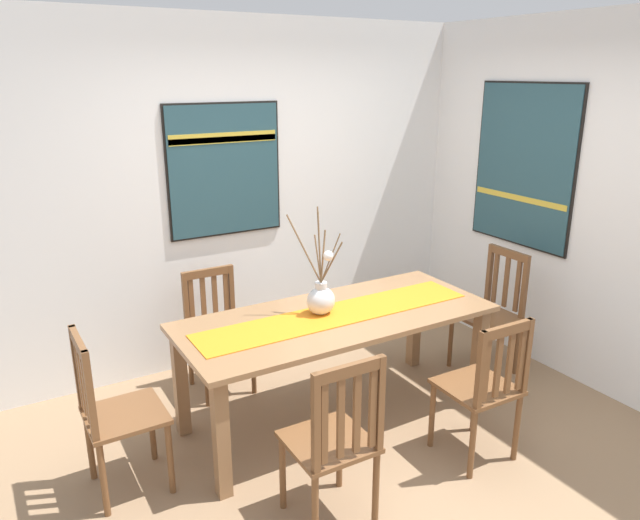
{
  "coord_description": "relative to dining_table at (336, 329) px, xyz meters",
  "views": [
    {
      "loc": [
        -1.99,
        -2.5,
        2.29
      ],
      "look_at": [
        -0.12,
        0.7,
        1.11
      ],
      "focal_mm": 33.36,
      "sensor_mm": 36.0,
      "label": 1
    }
  ],
  "objects": [
    {
      "name": "ground_plane",
      "position": [
        0.08,
        -0.55,
        -0.68
      ],
      "size": [
        6.4,
        6.4,
        0.03
      ],
      "primitive_type": "cube",
      "color": "#8E7051"
    },
    {
      "name": "wall_back",
      "position": [
        0.08,
        1.31,
        0.69
      ],
      "size": [
        6.4,
        0.12,
        2.7
      ],
      "primitive_type": "cube",
      "color": "white",
      "rests_on": "ground_plane"
    },
    {
      "name": "wall_side",
      "position": [
        1.94,
        -0.55,
        0.69
      ],
      "size": [
        0.12,
        6.4,
        2.7
      ],
      "primitive_type": "cube",
      "color": "white",
      "rests_on": "ground_plane"
    },
    {
      "name": "dining_table",
      "position": [
        0.0,
        0.0,
        0.0
      ],
      "size": [
        2.09,
        0.87,
        0.77
      ],
      "color": "#8E6642",
      "rests_on": "ground_plane"
    },
    {
      "name": "table_runner",
      "position": [
        -0.0,
        0.0,
        0.11
      ],
      "size": [
        1.92,
        0.36,
        0.01
      ],
      "primitive_type": "cube",
      "color": "orange",
      "rests_on": "dining_table"
    },
    {
      "name": "centerpiece_vase",
      "position": [
        -0.08,
        0.06,
        0.23
      ],
      "size": [
        0.29,
        0.22,
        0.7
      ],
      "color": "silver",
      "rests_on": "dining_table"
    },
    {
      "name": "chair_0",
      "position": [
        -1.45,
        -0.01,
        -0.16
      ],
      "size": [
        0.43,
        0.43,
        0.98
      ],
      "color": "brown",
      "rests_on": "ground_plane"
    },
    {
      "name": "chair_1",
      "position": [
        -0.54,
        -0.86,
        -0.15
      ],
      "size": [
        0.43,
        0.43,
        0.99
      ],
      "color": "brown",
      "rests_on": "ground_plane"
    },
    {
      "name": "chair_2",
      "position": [
        -0.53,
        0.82,
        -0.18
      ],
      "size": [
        0.42,
        0.42,
        0.9
      ],
      "color": "brown",
      "rests_on": "ground_plane"
    },
    {
      "name": "chair_3",
      "position": [
        1.43,
        -0.01,
        -0.16
      ],
      "size": [
        0.42,
        0.42,
        0.98
      ],
      "color": "brown",
      "rests_on": "ground_plane"
    },
    {
      "name": "chair_4",
      "position": [
        0.52,
        -0.83,
        -0.17
      ],
      "size": [
        0.43,
        0.43,
        0.94
      ],
      "color": "brown",
      "rests_on": "ground_plane"
    },
    {
      "name": "painting_on_back_wall",
      "position": [
        -0.24,
        1.25,
        0.9
      ],
      "size": [
        0.91,
        0.05,
        1.01
      ],
      "color": "black"
    },
    {
      "name": "painting_on_side_wall",
      "position": [
        1.87,
        0.2,
        0.91
      ],
      "size": [
        0.05,
        0.98,
        1.28
      ],
      "color": "black"
    }
  ]
}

